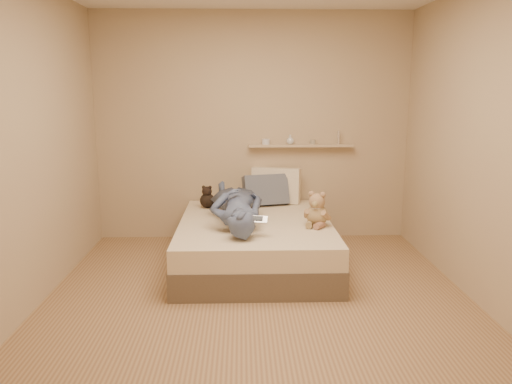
{
  "coord_description": "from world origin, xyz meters",
  "views": [
    {
      "loc": [
        -0.13,
        -3.87,
        1.73
      ],
      "look_at": [
        0.0,
        0.65,
        0.8
      ],
      "focal_mm": 35.0,
      "sensor_mm": 36.0,
      "label": 1
    }
  ],
  "objects_px": {
    "game_console": "(258,219)",
    "pillow_grey": "(266,190)",
    "pillow_cream": "(276,185)",
    "teddy_bear": "(317,212)",
    "person": "(236,204)",
    "wall_shelf": "(301,145)",
    "bed": "(255,243)",
    "dark_plush": "(207,198)"
  },
  "relations": [
    {
      "from": "person",
      "to": "pillow_cream",
      "type": "bearing_deg",
      "value": -121.57
    },
    {
      "from": "pillow_grey",
      "to": "bed",
      "type": "bearing_deg",
      "value": -101.33
    },
    {
      "from": "game_console",
      "to": "dark_plush",
      "type": "xyz_separation_m",
      "value": [
        -0.52,
        1.11,
        -0.05
      ]
    },
    {
      "from": "bed",
      "to": "pillow_cream",
      "type": "xyz_separation_m",
      "value": [
        0.26,
        0.83,
        0.43
      ]
    },
    {
      "from": "teddy_bear",
      "to": "pillow_cream",
      "type": "bearing_deg",
      "value": 106.91
    },
    {
      "from": "person",
      "to": "pillow_grey",
      "type": "bearing_deg",
      "value": -118.24
    },
    {
      "from": "dark_plush",
      "to": "game_console",
      "type": "bearing_deg",
      "value": -65.03
    },
    {
      "from": "wall_shelf",
      "to": "pillow_cream",
      "type": "bearing_deg",
      "value": -164.56
    },
    {
      "from": "dark_plush",
      "to": "wall_shelf",
      "type": "distance_m",
      "value": 1.24
    },
    {
      "from": "pillow_cream",
      "to": "teddy_bear",
      "type": "bearing_deg",
      "value": -73.09
    },
    {
      "from": "teddy_bear",
      "to": "wall_shelf",
      "type": "bearing_deg",
      "value": 91.59
    },
    {
      "from": "dark_plush",
      "to": "wall_shelf",
      "type": "xyz_separation_m",
      "value": [
        1.06,
        0.34,
        0.54
      ]
    },
    {
      "from": "pillow_grey",
      "to": "wall_shelf",
      "type": "height_order",
      "value": "wall_shelf"
    },
    {
      "from": "pillow_cream",
      "to": "wall_shelf",
      "type": "distance_m",
      "value": 0.54
    },
    {
      "from": "bed",
      "to": "pillow_cream",
      "type": "distance_m",
      "value": 0.97
    },
    {
      "from": "pillow_grey",
      "to": "game_console",
      "type": "bearing_deg",
      "value": -96.14
    },
    {
      "from": "wall_shelf",
      "to": "dark_plush",
      "type": "bearing_deg",
      "value": -162.28
    },
    {
      "from": "pillow_cream",
      "to": "wall_shelf",
      "type": "height_order",
      "value": "wall_shelf"
    },
    {
      "from": "pillow_grey",
      "to": "wall_shelf",
      "type": "relative_size",
      "value": 0.42
    },
    {
      "from": "bed",
      "to": "pillow_grey",
      "type": "xyz_separation_m",
      "value": [
        0.14,
        0.69,
        0.4
      ]
    },
    {
      "from": "wall_shelf",
      "to": "person",
      "type": "bearing_deg",
      "value": -128.43
    },
    {
      "from": "dark_plush",
      "to": "pillow_grey",
      "type": "distance_m",
      "value": 0.66
    },
    {
      "from": "game_console",
      "to": "pillow_grey",
      "type": "bearing_deg",
      "value": 83.86
    },
    {
      "from": "game_console",
      "to": "bed",
      "type": "bearing_deg",
      "value": 90.6
    },
    {
      "from": "teddy_bear",
      "to": "pillow_cream",
      "type": "height_order",
      "value": "pillow_cream"
    },
    {
      "from": "bed",
      "to": "dark_plush",
      "type": "relative_size",
      "value": 7.52
    },
    {
      "from": "game_console",
      "to": "person",
      "type": "height_order",
      "value": "person"
    },
    {
      "from": "dark_plush",
      "to": "pillow_cream",
      "type": "xyz_separation_m",
      "value": [
        0.78,
        0.26,
        0.09
      ]
    },
    {
      "from": "pillow_cream",
      "to": "person",
      "type": "distance_m",
      "value": 0.96
    },
    {
      "from": "wall_shelf",
      "to": "bed",
      "type": "bearing_deg",
      "value": -121.18
    },
    {
      "from": "pillow_cream",
      "to": "wall_shelf",
      "type": "relative_size",
      "value": 0.46
    },
    {
      "from": "teddy_bear",
      "to": "dark_plush",
      "type": "height_order",
      "value": "teddy_bear"
    },
    {
      "from": "bed",
      "to": "pillow_grey",
      "type": "bearing_deg",
      "value": 78.67
    },
    {
      "from": "teddy_bear",
      "to": "pillow_cream",
      "type": "xyz_separation_m",
      "value": [
        -0.32,
        1.04,
        0.06
      ]
    },
    {
      "from": "person",
      "to": "wall_shelf",
      "type": "height_order",
      "value": "wall_shelf"
    },
    {
      "from": "bed",
      "to": "person",
      "type": "xyz_separation_m",
      "value": [
        -0.19,
        -0.02,
        0.4
      ]
    },
    {
      "from": "game_console",
      "to": "teddy_bear",
      "type": "distance_m",
      "value": 0.66
    },
    {
      "from": "bed",
      "to": "game_console",
      "type": "xyz_separation_m",
      "value": [
        0.01,
        -0.54,
        0.38
      ]
    },
    {
      "from": "game_console",
      "to": "pillow_grey",
      "type": "xyz_separation_m",
      "value": [
        0.13,
        1.23,
        0.01
      ]
    },
    {
      "from": "pillow_cream",
      "to": "person",
      "type": "relative_size",
      "value": 0.38
    },
    {
      "from": "bed",
      "to": "pillow_grey",
      "type": "distance_m",
      "value": 0.81
    },
    {
      "from": "dark_plush",
      "to": "person",
      "type": "bearing_deg",
      "value": -61.17
    }
  ]
}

